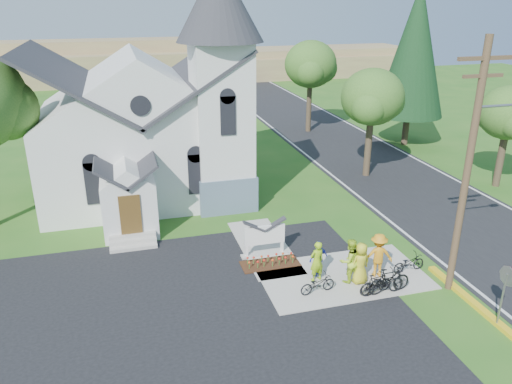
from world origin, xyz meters
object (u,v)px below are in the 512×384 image
object	(u,v)px
stop_sign	(506,284)
cyclist_3	(378,255)
cyclist_1	(350,261)
cyclist_4	(360,263)
utility_pole	(470,163)
cyclist_2	(318,258)
church_sign	(265,235)
bike_1	(376,284)
bike_2	(382,283)
bike_0	(318,284)
bike_4	(409,263)
bike_3	(389,280)
cyclist_0	(317,261)

from	to	relation	value
stop_sign	cyclist_3	xyz separation A→B (m)	(-2.54, 4.34, -0.76)
cyclist_1	cyclist_4	size ratio (longest dim) A/B	1.07
utility_pole	cyclist_2	size ratio (longest dim) A/B	6.31
utility_pole	cyclist_1	bearing A→B (deg)	158.22
church_sign	bike_1	bearing A→B (deg)	-52.09
utility_pole	church_sign	bearing A→B (deg)	144.40
cyclist_2	bike_2	distance (m)	2.82
bike_0	cyclist_4	xyz separation A→B (m)	(1.97, 0.25, 0.51)
bike_4	bike_3	bearing A→B (deg)	119.88
cyclist_0	bike_4	size ratio (longest dim) A/B	1.15
bike_0	cyclist_3	xyz separation A→B (m)	(2.95, 0.58, 0.57)
bike_0	bike_1	world-z (taller)	bike_1
bike_0	cyclist_1	xyz separation A→B (m)	(1.58, 0.47, 0.57)
cyclist_0	cyclist_4	bearing A→B (deg)	145.87
cyclist_2	bike_2	bearing A→B (deg)	114.82
utility_pole	stop_sign	distance (m)	4.52
utility_pole	bike_1	world-z (taller)	utility_pole
bike_0	bike_3	bearing A→B (deg)	-112.92
bike_0	cyclist_3	size ratio (longest dim) A/B	0.79
stop_sign	bike_0	size ratio (longest dim) A/B	1.63
cyclist_2	bike_4	size ratio (longest dim) A/B	1.01
stop_sign	bike_4	xyz separation A→B (m)	(-1.07, 4.26, -1.32)
cyclist_3	bike_4	bearing A→B (deg)	-169.26
bike_0	cyclist_4	world-z (taller)	cyclist_4
stop_sign	cyclist_0	size ratio (longest dim) A/B	1.38
stop_sign	cyclist_4	bearing A→B (deg)	131.27
bike_2	cyclist_4	bearing A→B (deg)	23.83
utility_pole	cyclist_1	size ratio (longest dim) A/B	5.17
church_sign	utility_pole	bearing A→B (deg)	-35.60
bike_0	bike_2	distance (m)	2.56
church_sign	utility_pole	xyz separation A→B (m)	(6.56, -4.70, 4.38)
cyclist_1	cyclist_0	bearing A→B (deg)	-28.29
cyclist_0	cyclist_3	world-z (taller)	cyclist_3
stop_sign	cyclist_1	world-z (taller)	stop_sign
cyclist_0	cyclist_4	size ratio (longest dim) A/B	0.99
bike_1	cyclist_1	bearing A→B (deg)	21.30
bike_4	cyclist_0	bearing A→B (deg)	77.17
cyclist_2	bike_3	bearing A→B (deg)	119.07
cyclist_1	utility_pole	bearing A→B (deg)	149.23
cyclist_3	cyclist_1	bearing A→B (deg)	18.40
bike_4	church_sign	bearing A→B (deg)	53.56
bike_0	bike_3	size ratio (longest dim) A/B	0.81
bike_0	bike_4	size ratio (longest dim) A/B	0.97
utility_pole	stop_sign	xyz separation A→B (m)	(0.07, -2.70, -3.62)
church_sign	cyclist_3	bearing A→B (deg)	-36.78
bike_2	bike_1	bearing A→B (deg)	66.88
utility_pole	bike_3	distance (m)	5.49
bike_2	bike_3	bearing A→B (deg)	-91.13
stop_sign	cyclist_1	xyz separation A→B (m)	(-3.91, 4.23, -0.76)
cyclist_0	cyclist_2	xyz separation A→B (m)	(0.23, 0.38, -0.10)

